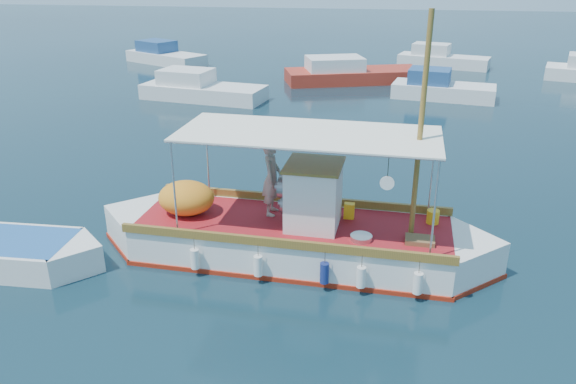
# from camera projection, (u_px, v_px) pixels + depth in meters

# --- Properties ---
(ground) EXTENTS (160.00, 160.00, 0.00)m
(ground) POSITION_uv_depth(u_px,v_px,m) (309.00, 252.00, 14.91)
(ground) COLOR black
(ground) RESTS_ON ground
(fishing_caique) EXTENTS (10.57, 3.32, 6.45)m
(fishing_caique) POSITION_uv_depth(u_px,v_px,m) (290.00, 236.00, 14.50)
(fishing_caique) COLOR white
(fishing_caique) RESTS_ON ground
(bg_boat_nw) EXTENTS (7.12, 3.49, 1.80)m
(bg_boat_nw) POSITION_uv_depth(u_px,v_px,m) (200.00, 90.00, 31.03)
(bg_boat_nw) COLOR silver
(bg_boat_nw) RESTS_ON ground
(bg_boat_n) EXTENTS (8.96, 5.35, 1.80)m
(bg_boat_n) POSITION_uv_depth(u_px,v_px,m) (350.00, 74.00, 35.31)
(bg_boat_n) COLOR #A62A1B
(bg_boat_n) RESTS_ON ground
(bg_boat_ne) EXTENTS (5.79, 3.13, 1.80)m
(bg_boat_ne) POSITION_uv_depth(u_px,v_px,m) (440.00, 89.00, 31.24)
(bg_boat_ne) COLOR silver
(bg_boat_ne) RESTS_ON ground
(bg_boat_far_w) EXTENTS (6.82, 5.07, 1.80)m
(bg_boat_far_w) POSITION_uv_depth(u_px,v_px,m) (164.00, 56.00, 41.85)
(bg_boat_far_w) COLOR silver
(bg_boat_far_w) RESTS_ON ground
(bg_boat_far_n) EXTENTS (6.60, 3.64, 1.80)m
(bg_boat_far_n) POSITION_uv_depth(u_px,v_px,m) (441.00, 60.00, 40.46)
(bg_boat_far_n) COLOR silver
(bg_boat_far_n) RESTS_ON ground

